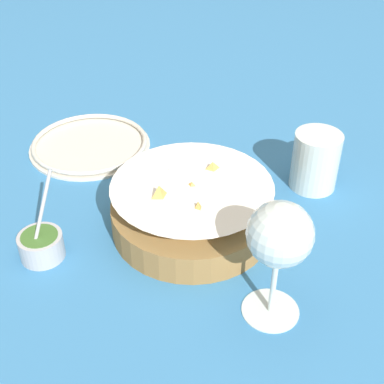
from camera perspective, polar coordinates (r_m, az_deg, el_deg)
name	(u,v)px	position (r m, az deg, el deg)	size (l,w,h in m)	color
ground_plane	(213,218)	(0.81, 2.24, -2.80)	(4.00, 4.00, 0.00)	teal
food_basket	(192,208)	(0.77, -0.05, -1.71)	(0.23, 0.23, 0.09)	olive
sauce_cup	(41,244)	(0.76, -15.79, -5.41)	(0.07, 0.06, 0.12)	#B7B7BC
wine_glass	(280,238)	(0.60, 9.32, -4.89)	(0.08, 0.08, 0.16)	silver
beer_mug	(316,162)	(0.88, 13.05, 3.14)	(0.11, 0.07, 0.09)	silver
side_plate	(90,144)	(0.99, -10.83, 5.05)	(0.22, 0.22, 0.01)	silver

